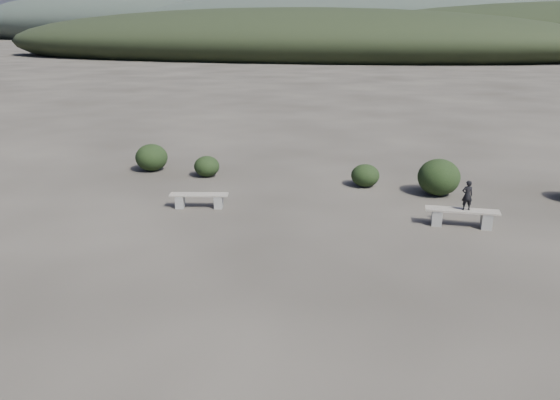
% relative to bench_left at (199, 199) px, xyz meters
% --- Properties ---
extents(ground, '(1200.00, 1200.00, 0.00)m').
position_rel_bench_left_xyz_m(ground, '(3.52, -5.42, -0.27)').
color(ground, '#2D2923').
rests_on(ground, ground).
extents(bench_left, '(1.82, 0.81, 0.45)m').
position_rel_bench_left_xyz_m(bench_left, '(0.00, 0.00, 0.00)').
color(bench_left, gray).
rests_on(bench_left, ground).
extents(bench_right, '(2.02, 0.52, 0.50)m').
position_rel_bench_left_xyz_m(bench_right, '(7.75, 0.41, 0.03)').
color(bench_right, gray).
rests_on(bench_right, ground).
extents(seated_person, '(0.36, 0.29, 0.84)m').
position_rel_bench_left_xyz_m(seated_person, '(7.84, 0.42, 0.65)').
color(seated_person, black).
rests_on(seated_person, bench_right).
extents(shrub_a, '(0.94, 0.94, 0.77)m').
position_rel_bench_left_xyz_m(shrub_a, '(-1.22, 3.52, 0.11)').
color(shrub_a, black).
rests_on(shrub_a, ground).
extents(shrub_c, '(0.99, 0.99, 0.79)m').
position_rel_bench_left_xyz_m(shrub_c, '(4.65, 3.75, 0.12)').
color(shrub_c, black).
rests_on(shrub_c, ground).
extents(shrub_d, '(1.39, 1.39, 1.21)m').
position_rel_bench_left_xyz_m(shrub_d, '(7.11, 3.39, 0.33)').
color(shrub_d, black).
rests_on(shrub_d, ground).
extents(shrub_f, '(1.23, 1.23, 1.04)m').
position_rel_bench_left_xyz_m(shrub_f, '(-3.62, 3.76, 0.25)').
color(shrub_f, black).
rests_on(shrub_f, ground).
extents(mountain_ridges, '(500.00, 400.00, 56.00)m').
position_rel_bench_left_xyz_m(mountain_ridges, '(-3.96, 333.64, 10.57)').
color(mountain_ridges, black).
rests_on(mountain_ridges, ground).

